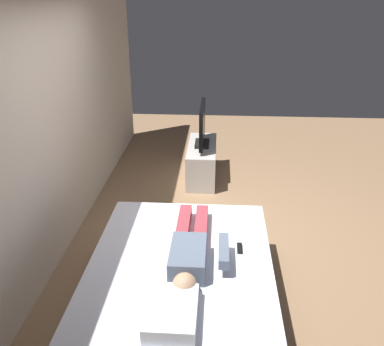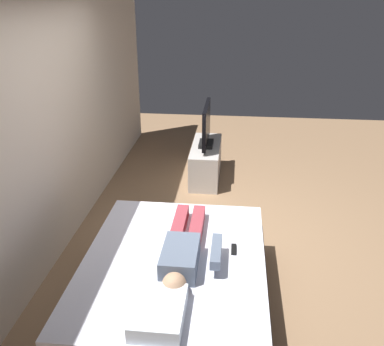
# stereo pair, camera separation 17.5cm
# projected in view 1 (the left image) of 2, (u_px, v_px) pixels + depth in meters

# --- Properties ---
(ground_plane) EXTENTS (10.00, 10.00, 0.00)m
(ground_plane) POSITION_uv_depth(u_px,v_px,m) (213.00, 244.00, 4.62)
(ground_plane) COLOR #8C6B4C
(back_wall) EXTENTS (6.40, 0.10, 2.80)m
(back_wall) POSITION_uv_depth(u_px,v_px,m) (65.00, 107.00, 4.51)
(back_wall) COLOR beige
(back_wall) RESTS_ON ground
(bed) EXTENTS (2.01, 1.57, 0.54)m
(bed) POSITION_uv_depth(u_px,v_px,m) (181.00, 286.00, 3.58)
(bed) COLOR brown
(bed) RESTS_ON ground
(pillow) EXTENTS (0.48, 0.34, 0.12)m
(pillow) POSITION_uv_depth(u_px,v_px,m) (172.00, 313.00, 2.82)
(pillow) COLOR white
(pillow) RESTS_ON bed
(person) EXTENTS (1.26, 0.46, 0.18)m
(person) POSITION_uv_depth(u_px,v_px,m) (191.00, 249.00, 3.45)
(person) COLOR slate
(person) RESTS_ON bed
(remote) EXTENTS (0.15, 0.04, 0.02)m
(remote) POSITION_uv_depth(u_px,v_px,m) (240.00, 248.00, 3.60)
(remote) COLOR black
(remote) RESTS_ON bed
(tv_stand) EXTENTS (1.10, 0.40, 0.50)m
(tv_stand) POSITION_uv_depth(u_px,v_px,m) (202.00, 161.00, 6.14)
(tv_stand) COLOR #B7B2AD
(tv_stand) RESTS_ON ground
(tv) EXTENTS (0.88, 0.20, 0.59)m
(tv) POSITION_uv_depth(u_px,v_px,m) (202.00, 126.00, 5.92)
(tv) COLOR black
(tv) RESTS_ON tv_stand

